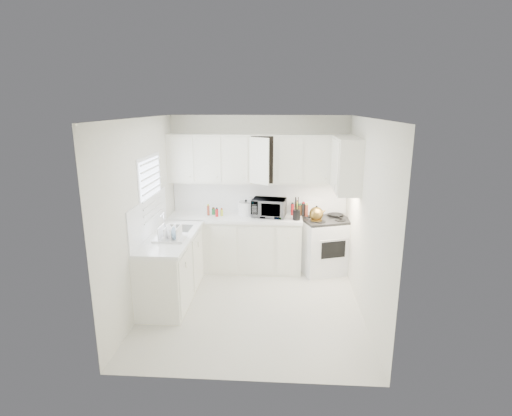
# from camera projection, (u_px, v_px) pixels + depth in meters

# --- Properties ---
(floor) EXTENTS (3.20, 3.20, 0.00)m
(floor) POSITION_uv_depth(u_px,v_px,m) (253.00, 305.00, 5.66)
(floor) COLOR silver
(floor) RESTS_ON ground
(ceiling) EXTENTS (3.20, 3.20, 0.00)m
(ceiling) POSITION_uv_depth(u_px,v_px,m) (252.00, 118.00, 5.00)
(ceiling) COLOR white
(ceiling) RESTS_ON ground
(wall_back) EXTENTS (3.00, 0.00, 3.00)m
(wall_back) POSITION_uv_depth(u_px,v_px,m) (259.00, 192.00, 6.88)
(wall_back) COLOR white
(wall_back) RESTS_ON ground
(wall_front) EXTENTS (3.00, 0.00, 3.00)m
(wall_front) POSITION_uv_depth(u_px,v_px,m) (240.00, 263.00, 3.78)
(wall_front) COLOR white
(wall_front) RESTS_ON ground
(wall_left) EXTENTS (0.00, 3.20, 3.20)m
(wall_left) POSITION_uv_depth(u_px,v_px,m) (143.00, 216.00, 5.42)
(wall_left) COLOR white
(wall_left) RESTS_ON ground
(wall_right) EXTENTS (0.00, 3.20, 3.20)m
(wall_right) POSITION_uv_depth(u_px,v_px,m) (366.00, 219.00, 5.24)
(wall_right) COLOR white
(wall_right) RESTS_ON ground
(window_blinds) EXTENTS (0.06, 0.96, 1.06)m
(window_blinds) POSITION_uv_depth(u_px,v_px,m) (151.00, 192.00, 5.70)
(window_blinds) COLOR white
(window_blinds) RESTS_ON wall_left
(lower_cabinets_back) EXTENTS (2.22, 0.60, 0.90)m
(lower_cabinets_back) POSITION_uv_depth(u_px,v_px,m) (236.00, 244.00, 6.82)
(lower_cabinets_back) COLOR white
(lower_cabinets_back) RESTS_ON floor
(lower_cabinets_left) EXTENTS (0.60, 1.60, 0.90)m
(lower_cabinets_left) POSITION_uv_depth(u_px,v_px,m) (172.00, 268.00, 5.81)
(lower_cabinets_left) COLOR white
(lower_cabinets_left) RESTS_ON floor
(countertop_back) EXTENTS (2.24, 0.64, 0.05)m
(countertop_back) POSITION_uv_depth(u_px,v_px,m) (235.00, 218.00, 6.69)
(countertop_back) COLOR white
(countertop_back) RESTS_ON lower_cabinets_back
(countertop_left) EXTENTS (0.64, 1.62, 0.05)m
(countertop_left) POSITION_uv_depth(u_px,v_px,m) (171.00, 237.00, 5.69)
(countertop_left) COLOR white
(countertop_left) RESTS_ON lower_cabinets_left
(backsplash_back) EXTENTS (2.98, 0.02, 0.55)m
(backsplash_back) POSITION_uv_depth(u_px,v_px,m) (259.00, 197.00, 6.88)
(backsplash_back) COLOR white
(backsplash_back) RESTS_ON wall_back
(backsplash_left) EXTENTS (0.02, 1.60, 0.55)m
(backsplash_left) POSITION_uv_depth(u_px,v_px,m) (149.00, 217.00, 5.63)
(backsplash_left) COLOR white
(backsplash_left) RESTS_ON wall_left
(upper_cabinets_back) EXTENTS (3.00, 0.33, 0.80)m
(upper_cabinets_back) POSITION_uv_depth(u_px,v_px,m) (259.00, 183.00, 6.67)
(upper_cabinets_back) COLOR white
(upper_cabinets_back) RESTS_ON wall_back
(upper_cabinets_right) EXTENTS (0.33, 0.90, 0.80)m
(upper_cabinets_right) POSITION_uv_depth(u_px,v_px,m) (345.00, 191.00, 5.99)
(upper_cabinets_right) COLOR white
(upper_cabinets_right) RESTS_ON wall_right
(sink) EXTENTS (0.42, 0.38, 0.30)m
(sink) POSITION_uv_depth(u_px,v_px,m) (177.00, 221.00, 5.99)
(sink) COLOR gray
(sink) RESTS_ON countertop_left
(stove) EXTENTS (0.94, 0.85, 1.19)m
(stove) POSITION_uv_depth(u_px,v_px,m) (325.00, 238.00, 6.70)
(stove) COLOR white
(stove) RESTS_ON floor
(tea_kettle) EXTENTS (0.32, 0.28, 0.26)m
(tea_kettle) POSITION_uv_depth(u_px,v_px,m) (316.00, 213.00, 6.43)
(tea_kettle) COLOR olive
(tea_kettle) RESTS_ON stove
(frying_pan) EXTENTS (0.32, 0.45, 0.04)m
(frying_pan) POSITION_uv_depth(u_px,v_px,m) (336.00, 214.00, 6.75)
(frying_pan) COLOR black
(frying_pan) RESTS_ON stove
(microwave) EXTENTS (0.58, 0.37, 0.37)m
(microwave) POSITION_uv_depth(u_px,v_px,m) (269.00, 206.00, 6.63)
(microwave) COLOR gray
(microwave) RESTS_ON countertop_back
(rice_cooker) EXTENTS (0.31, 0.31, 0.26)m
(rice_cooker) POSITION_uv_depth(u_px,v_px,m) (246.00, 207.00, 6.74)
(rice_cooker) COLOR white
(rice_cooker) RESTS_ON countertop_back
(paper_towel) EXTENTS (0.12, 0.12, 0.27)m
(paper_towel) POSITION_uv_depth(u_px,v_px,m) (251.00, 205.00, 6.86)
(paper_towel) COLOR white
(paper_towel) RESTS_ON countertop_back
(utensil_crock) EXTENTS (0.16, 0.16, 0.40)m
(utensil_crock) POSITION_uv_depth(u_px,v_px,m) (297.00, 208.00, 6.42)
(utensil_crock) COLOR black
(utensil_crock) RESTS_ON countertop_back
(dish_rack) EXTENTS (0.42, 0.32, 0.23)m
(dish_rack) POSITION_uv_depth(u_px,v_px,m) (169.00, 232.00, 5.47)
(dish_rack) COLOR white
(dish_rack) RESTS_ON countertop_left
(spice_left_0) EXTENTS (0.06, 0.06, 0.13)m
(spice_left_0) POSITION_uv_depth(u_px,v_px,m) (209.00, 210.00, 6.83)
(spice_left_0) COLOR #953E28
(spice_left_0) RESTS_ON countertop_back
(spice_left_1) EXTENTS (0.06, 0.06, 0.13)m
(spice_left_1) POSITION_uv_depth(u_px,v_px,m) (213.00, 211.00, 6.73)
(spice_left_1) COLOR #246C35
(spice_left_1) RESTS_ON countertop_back
(spice_left_2) EXTENTS (0.06, 0.06, 0.13)m
(spice_left_2) POSITION_uv_depth(u_px,v_px,m) (218.00, 210.00, 6.82)
(spice_left_2) COLOR red
(spice_left_2) RESTS_ON countertop_back
(spice_left_3) EXTENTS (0.06, 0.06, 0.13)m
(spice_left_3) POSITION_uv_depth(u_px,v_px,m) (222.00, 212.00, 6.72)
(spice_left_3) COLOR gold
(spice_left_3) RESTS_ON countertop_back
(sauce_right_0) EXTENTS (0.06, 0.06, 0.19)m
(sauce_right_0) POSITION_uv_depth(u_px,v_px,m) (293.00, 209.00, 6.77)
(sauce_right_0) COLOR red
(sauce_right_0) RESTS_ON countertop_back
(sauce_right_1) EXTENTS (0.06, 0.06, 0.19)m
(sauce_right_1) POSITION_uv_depth(u_px,v_px,m) (296.00, 210.00, 6.71)
(sauce_right_1) COLOR gold
(sauce_right_1) RESTS_ON countertop_back
(sauce_right_2) EXTENTS (0.06, 0.06, 0.19)m
(sauce_right_2) POSITION_uv_depth(u_px,v_px,m) (299.00, 209.00, 6.76)
(sauce_right_2) COLOR #4F2E16
(sauce_right_2) RESTS_ON countertop_back
(sauce_right_3) EXTENTS (0.06, 0.06, 0.19)m
(sauce_right_3) POSITION_uv_depth(u_px,v_px,m) (303.00, 210.00, 6.70)
(sauce_right_3) COLOR black
(sauce_right_3) RESTS_ON countertop_back
(sauce_right_4) EXTENTS (0.06, 0.06, 0.19)m
(sauce_right_4) POSITION_uv_depth(u_px,v_px,m) (306.00, 209.00, 6.75)
(sauce_right_4) COLOR #953E28
(sauce_right_4) RESTS_ON countertop_back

